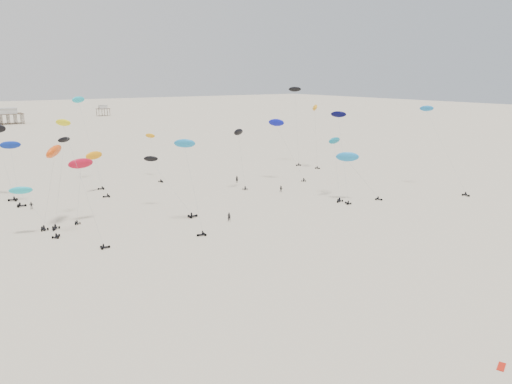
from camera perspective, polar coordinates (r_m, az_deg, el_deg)
ground_plane at (r=200.92m, az=-18.15°, el=4.14°), size 900.00×900.00×0.00m
pavilion_main at (r=345.12m, az=-26.82°, el=7.64°), size 21.00×13.00×9.80m
pavilion_small at (r=389.23m, az=-17.07°, el=8.84°), size 9.00×7.00×8.00m
rig_1 at (r=122.06m, az=9.67°, el=6.34°), size 6.04×10.96×21.52m
rig_2 at (r=98.80m, az=-7.77°, el=3.46°), size 4.86×12.27×18.16m
rig_3 at (r=138.90m, az=20.31°, el=5.85°), size 3.89×17.53×24.42m
rig_4 at (r=161.31m, az=6.79°, el=8.68°), size 4.48×5.62×20.62m
rig_5 at (r=101.51m, az=-24.49°, el=-0.94°), size 7.87×7.70×10.38m
rig_6 at (r=121.25m, az=10.76°, el=3.51°), size 9.81×8.39×12.73m
rig_7 at (r=110.72m, az=-9.68°, el=0.67°), size 6.01×15.90×17.08m
rig_8 at (r=106.52m, az=-19.45°, el=2.43°), size 5.29×3.14×13.42m
rig_9 at (r=170.95m, az=4.54°, el=10.01°), size 6.75×9.74×25.87m
rig_10 at (r=145.97m, az=-19.17°, el=8.07°), size 4.46×16.76×25.82m
rig_11 at (r=93.54m, az=-19.64°, el=2.60°), size 5.19×12.40×22.68m
rig_12 at (r=121.81m, az=9.11°, el=3.84°), size 5.50×6.93×15.05m
rig_13 at (r=133.11m, az=-17.84°, el=3.38°), size 5.18×9.85×11.53m
rig_14 at (r=128.30m, az=-26.03°, el=3.32°), size 4.79×7.34×14.84m
rig_15 at (r=105.45m, az=-22.20°, el=3.55°), size 7.52×7.26×16.56m
rig_16 at (r=142.40m, az=2.92°, el=6.74°), size 7.90×10.47×17.93m
rig_18 at (r=108.09m, az=-21.58°, el=0.63°), size 8.06×11.87×18.48m
rig_19 at (r=148.26m, az=-11.62°, el=4.76°), size 3.53×12.79×14.86m
rig_20 at (r=130.52m, az=-1.81°, el=5.11°), size 4.09×4.39×16.00m
spectator_0 at (r=103.51m, az=-3.10°, el=-3.35°), size 0.96×0.86×2.20m
spectator_1 at (r=128.85m, az=2.88°, el=-0.02°), size 1.11×1.06×1.99m
spectator_2 at (r=123.48m, az=-24.26°, el=-1.78°), size 1.25×0.82×1.96m
spectator_3 at (r=140.40m, az=-2.20°, el=1.10°), size 0.95×0.78×2.26m
grounded_kite_b at (r=60.43m, az=26.23°, el=-17.50°), size 1.93×1.34×0.07m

